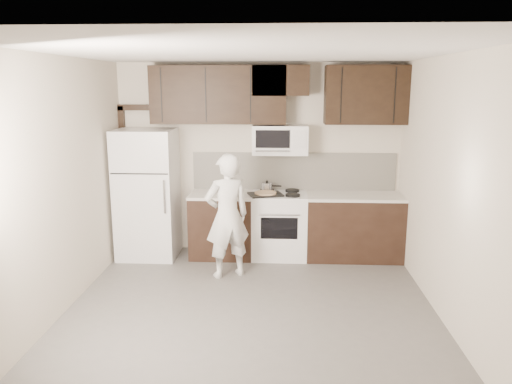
# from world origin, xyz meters

# --- Properties ---
(floor) EXTENTS (4.50, 4.50, 0.00)m
(floor) POSITION_xyz_m (0.00, 0.00, 0.00)
(floor) COLOR #585552
(floor) RESTS_ON ground
(back_wall) EXTENTS (4.00, 0.00, 4.00)m
(back_wall) POSITION_xyz_m (0.00, 2.25, 1.35)
(back_wall) COLOR beige
(back_wall) RESTS_ON ground
(ceiling) EXTENTS (4.50, 4.50, 0.00)m
(ceiling) POSITION_xyz_m (0.00, 0.00, 2.70)
(ceiling) COLOR white
(ceiling) RESTS_ON back_wall
(counter_run) EXTENTS (2.95, 0.64, 0.91)m
(counter_run) POSITION_xyz_m (0.60, 1.94, 0.46)
(counter_run) COLOR black
(counter_run) RESTS_ON floor
(stove) EXTENTS (0.76, 0.66, 0.94)m
(stove) POSITION_xyz_m (0.30, 1.94, 0.46)
(stove) COLOR silver
(stove) RESTS_ON floor
(backsplash) EXTENTS (2.90, 0.02, 0.54)m
(backsplash) POSITION_xyz_m (0.50, 2.24, 1.18)
(backsplash) COLOR beige
(backsplash) RESTS_ON counter_run
(upper_cabinets) EXTENTS (3.48, 0.35, 0.78)m
(upper_cabinets) POSITION_xyz_m (0.21, 2.08, 2.28)
(upper_cabinets) COLOR black
(upper_cabinets) RESTS_ON back_wall
(microwave) EXTENTS (0.76, 0.42, 0.40)m
(microwave) POSITION_xyz_m (0.30, 2.06, 1.65)
(microwave) COLOR silver
(microwave) RESTS_ON upper_cabinets
(refrigerator) EXTENTS (0.80, 0.76, 1.80)m
(refrigerator) POSITION_xyz_m (-1.55, 1.89, 0.90)
(refrigerator) COLOR silver
(refrigerator) RESTS_ON floor
(door_trim) EXTENTS (0.50, 0.08, 2.12)m
(door_trim) POSITION_xyz_m (-1.92, 2.21, 1.25)
(door_trim) COLOR black
(door_trim) RESTS_ON floor
(saucepan) EXTENTS (0.29, 0.17, 0.16)m
(saucepan) POSITION_xyz_m (0.12, 2.09, 0.98)
(saucepan) COLOR silver
(saucepan) RESTS_ON stove
(baking_tray) EXTENTS (0.52, 0.45, 0.02)m
(baking_tray) POSITION_xyz_m (0.11, 1.84, 0.92)
(baking_tray) COLOR black
(baking_tray) RESTS_ON counter_run
(pizza) EXTENTS (0.37, 0.37, 0.02)m
(pizza) POSITION_xyz_m (0.11, 1.84, 0.94)
(pizza) COLOR beige
(pizza) RESTS_ON baking_tray
(person) EXTENTS (0.68, 0.59, 1.58)m
(person) POSITION_xyz_m (-0.35, 1.16, 0.79)
(person) COLOR white
(person) RESTS_ON floor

